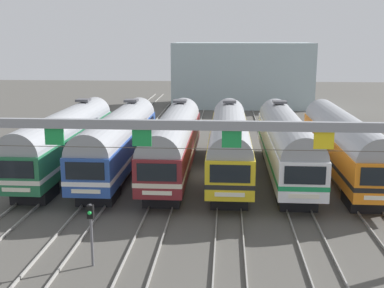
# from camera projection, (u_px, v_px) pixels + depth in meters

# --- Properties ---
(ground_plane) EXTENTS (160.00, 160.00, 0.00)m
(ground_plane) POSITION_uv_depth(u_px,v_px,m) (201.00, 175.00, 36.60)
(ground_plane) COLOR #4C4944
(track_bed) EXTENTS (22.23, 70.00, 0.15)m
(track_bed) POSITION_uv_depth(u_px,v_px,m) (209.00, 131.00, 53.14)
(track_bed) COLOR gray
(track_bed) RESTS_ON ground
(commuter_train_green) EXTENTS (2.88, 18.06, 5.05)m
(commuter_train_green) POSITION_uv_depth(u_px,v_px,m) (65.00, 138.00, 36.74)
(commuter_train_green) COLOR #236B42
(commuter_train_green) RESTS_ON ground
(commuter_train_blue) EXTENTS (2.88, 18.06, 5.05)m
(commuter_train_blue) POSITION_uv_depth(u_px,v_px,m) (119.00, 139.00, 36.45)
(commuter_train_blue) COLOR #284C9E
(commuter_train_blue) RESTS_ON ground
(commuter_train_maroon) EXTENTS (2.88, 18.06, 5.05)m
(commuter_train_maroon) POSITION_uv_depth(u_px,v_px,m) (174.00, 140.00, 36.16)
(commuter_train_maroon) COLOR maroon
(commuter_train_maroon) RESTS_ON ground
(commuter_train_yellow) EXTENTS (2.88, 18.06, 5.05)m
(commuter_train_yellow) POSITION_uv_depth(u_px,v_px,m) (229.00, 141.00, 35.87)
(commuter_train_yellow) COLOR gold
(commuter_train_yellow) RESTS_ON ground
(commuter_train_white) EXTENTS (2.88, 18.06, 5.05)m
(commuter_train_white) POSITION_uv_depth(u_px,v_px,m) (286.00, 141.00, 35.58)
(commuter_train_white) COLOR white
(commuter_train_white) RESTS_ON ground
(commuter_train_orange) EXTENTS (2.88, 18.06, 4.77)m
(commuter_train_orange) POSITION_uv_depth(u_px,v_px,m) (343.00, 142.00, 35.29)
(commuter_train_orange) COLOR orange
(commuter_train_orange) RESTS_ON ground
(catenary_gantry) EXTENTS (25.97, 0.44, 6.97)m
(catenary_gantry) POSITION_uv_depth(u_px,v_px,m) (186.00, 144.00, 22.29)
(catenary_gantry) COLOR gray
(catenary_gantry) RESTS_ON ground
(yard_signal_mast) EXTENTS (0.28, 0.35, 2.95)m
(yard_signal_mast) POSITION_uv_depth(u_px,v_px,m) (91.00, 223.00, 21.57)
(yard_signal_mast) COLOR #59595E
(yard_signal_mast) RESTS_ON ground
(maintenance_building) EXTENTS (20.27, 10.00, 9.39)m
(maintenance_building) POSITION_uv_depth(u_px,v_px,m) (242.00, 75.00, 72.57)
(maintenance_building) COLOR #9EB2B7
(maintenance_building) RESTS_ON ground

